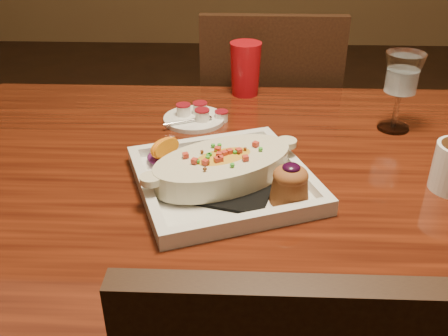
{
  "coord_description": "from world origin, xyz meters",
  "views": [
    {
      "loc": [
        -0.08,
        -0.84,
        1.24
      ],
      "look_at": [
        -0.11,
        -0.03,
        0.77
      ],
      "focal_mm": 40.0,
      "sensor_mm": 36.0,
      "label": 1
    }
  ],
  "objects_px": {
    "plate": "(227,172)",
    "saucer": "(194,117)",
    "goblet": "(402,78)",
    "table": "(279,211)",
    "red_tumbler": "(245,69)",
    "chair_far": "(266,138)"
  },
  "relations": [
    {
      "from": "plate",
      "to": "goblet",
      "type": "height_order",
      "value": "goblet"
    },
    {
      "from": "saucer",
      "to": "red_tumbler",
      "type": "distance_m",
      "value": 0.22
    },
    {
      "from": "saucer",
      "to": "plate",
      "type": "bearing_deg",
      "value": -73.12
    },
    {
      "from": "chair_far",
      "to": "table",
      "type": "bearing_deg",
      "value": 90.0
    },
    {
      "from": "chair_far",
      "to": "saucer",
      "type": "xyz_separation_m",
      "value": [
        -0.19,
        -0.41,
        0.25
      ]
    },
    {
      "from": "table",
      "to": "goblet",
      "type": "relative_size",
      "value": 8.56
    },
    {
      "from": "table",
      "to": "goblet",
      "type": "bearing_deg",
      "value": 37.08
    },
    {
      "from": "red_tumbler",
      "to": "goblet",
      "type": "bearing_deg",
      "value": -31.04
    },
    {
      "from": "table",
      "to": "chair_far",
      "type": "xyz_separation_m",
      "value": [
        -0.0,
        0.63,
        -0.15
      ]
    },
    {
      "from": "plate",
      "to": "saucer",
      "type": "bearing_deg",
      "value": 86.3
    },
    {
      "from": "goblet",
      "to": "red_tumbler",
      "type": "distance_m",
      "value": 0.4
    },
    {
      "from": "plate",
      "to": "saucer",
      "type": "relative_size",
      "value": 2.72
    },
    {
      "from": "saucer",
      "to": "red_tumbler",
      "type": "bearing_deg",
      "value": 56.45
    },
    {
      "from": "chair_far",
      "to": "red_tumbler",
      "type": "bearing_deg",
      "value": 72.12
    },
    {
      "from": "chair_far",
      "to": "saucer",
      "type": "height_order",
      "value": "chair_far"
    },
    {
      "from": "goblet",
      "to": "red_tumbler",
      "type": "xyz_separation_m",
      "value": [
        -0.34,
        0.2,
        -0.05
      ]
    },
    {
      "from": "saucer",
      "to": "table",
      "type": "bearing_deg",
      "value": -49.09
    },
    {
      "from": "table",
      "to": "plate",
      "type": "height_order",
      "value": "plate"
    },
    {
      "from": "plate",
      "to": "red_tumbler",
      "type": "xyz_separation_m",
      "value": [
        0.03,
        0.46,
        0.04
      ]
    },
    {
      "from": "plate",
      "to": "goblet",
      "type": "relative_size",
      "value": 2.22
    },
    {
      "from": "chair_far",
      "to": "plate",
      "type": "distance_m",
      "value": 0.75
    },
    {
      "from": "plate",
      "to": "red_tumbler",
      "type": "relative_size",
      "value": 2.86
    }
  ]
}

